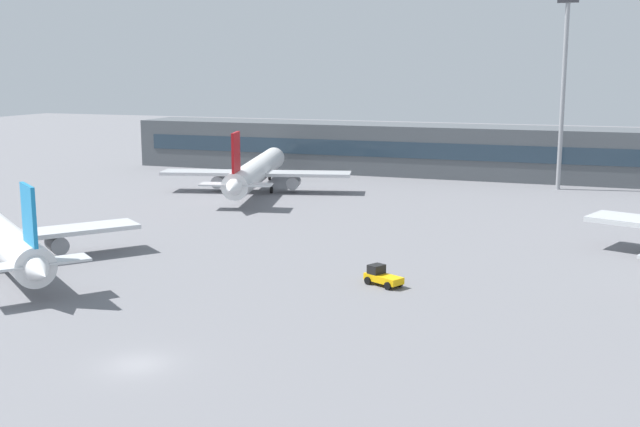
% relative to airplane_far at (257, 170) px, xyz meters
% --- Properties ---
extents(ground_plane, '(400.00, 400.00, 0.00)m').
position_rel_airplane_far_xyz_m(ground_plane, '(23.30, -30.70, -3.23)').
color(ground_plane, slate).
extents(terminal_building, '(117.14, 12.13, 9.00)m').
position_rel_airplane_far_xyz_m(terminal_building, '(23.30, 28.24, 1.28)').
color(terminal_building, '#4C5156').
rests_on(terminal_building, ground_plane).
extents(airplane_far, '(29.91, 42.15, 10.58)m').
position_rel_airplane_far_xyz_m(airplane_far, '(0.00, 0.00, 0.00)').
color(airplane_far, silver).
rests_on(airplane_far, ground_plane).
extents(baggage_tug_yellow, '(3.89, 3.03, 1.75)m').
position_rel_airplane_far_xyz_m(baggage_tug_yellow, '(33.23, -46.72, -2.43)').
color(baggage_tug_yellow, '#F2B20C').
rests_on(baggage_tug_yellow, ground_plane).
extents(floodlight_tower_west, '(3.20, 0.80, 30.25)m').
position_rel_airplane_far_xyz_m(floodlight_tower_west, '(44.76, 17.72, 13.99)').
color(floodlight_tower_west, gray).
rests_on(floodlight_tower_west, ground_plane).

